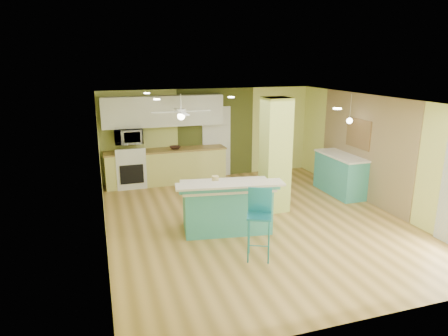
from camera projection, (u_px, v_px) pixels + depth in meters
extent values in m
cube|color=olive|center=(255.00, 221.00, 8.37)|extent=(6.00, 7.00, 0.01)
cube|color=white|center=(258.00, 100.00, 7.71)|extent=(6.00, 7.00, 0.01)
cube|color=#DFE67B|center=(209.00, 133.00, 11.26)|extent=(6.00, 0.01, 2.50)
cube|color=#DFE67B|center=(366.00, 232.00, 4.82)|extent=(6.00, 0.01, 2.50)
cube|color=#DFE67B|center=(101.00, 176.00, 7.16)|extent=(0.01, 7.00, 2.50)
cube|color=#DFE67B|center=(381.00, 153.00, 8.93)|extent=(0.01, 7.00, 2.50)
cube|color=#846B4B|center=(363.00, 147.00, 9.47)|extent=(0.02, 3.40, 2.50)
cube|color=#494F1F|center=(216.00, 133.00, 11.30)|extent=(2.20, 0.02, 2.50)
cube|color=white|center=(216.00, 142.00, 11.34)|extent=(0.82, 0.05, 2.00)
cube|color=#B7C65B|center=(275.00, 155.00, 8.69)|extent=(0.55, 0.55, 2.50)
cube|color=#D8D571|center=(166.00, 167.00, 10.81)|extent=(3.20, 0.60, 0.90)
cube|color=olive|center=(166.00, 150.00, 10.68)|extent=(3.25, 0.63, 0.04)
cube|color=white|center=(131.00, 170.00, 10.53)|extent=(0.76, 0.64, 0.90)
cube|color=black|center=(132.00, 174.00, 10.23)|extent=(0.59, 0.02, 0.50)
cube|color=white|center=(130.00, 152.00, 10.11)|extent=(0.76, 0.06, 0.18)
cube|color=white|center=(163.00, 111.00, 10.52)|extent=(3.20, 0.34, 0.80)
imported|color=white|center=(128.00, 136.00, 10.29)|extent=(0.70, 0.48, 0.39)
cylinder|color=white|center=(181.00, 103.00, 9.28)|extent=(0.03, 0.03, 0.40)
cylinder|color=white|center=(181.00, 111.00, 9.33)|extent=(0.24, 0.24, 0.10)
sphere|color=white|center=(181.00, 116.00, 9.36)|extent=(0.18, 0.18, 0.18)
cylinder|color=silver|center=(351.00, 107.00, 9.26)|extent=(0.01, 0.01, 0.62)
sphere|color=white|center=(350.00, 121.00, 9.34)|extent=(0.14, 0.14, 0.14)
cube|color=brown|center=(358.00, 134.00, 9.57)|extent=(0.03, 0.90, 0.70)
cube|color=teal|center=(227.00, 208.00, 7.85)|extent=(1.77, 1.07, 0.88)
cube|color=beige|center=(227.00, 186.00, 7.72)|extent=(1.88, 1.18, 0.05)
cube|color=teal|center=(230.00, 188.00, 7.33)|extent=(1.88, 0.41, 0.13)
cube|color=beige|center=(230.00, 185.00, 7.31)|extent=(2.04, 0.70, 0.04)
cylinder|color=teal|center=(248.00, 242.00, 6.54)|extent=(0.03, 0.03, 0.76)
cylinder|color=teal|center=(269.00, 243.00, 6.51)|extent=(0.03, 0.03, 0.76)
cylinder|color=teal|center=(249.00, 233.00, 6.87)|extent=(0.03, 0.03, 0.76)
cylinder|color=teal|center=(269.00, 234.00, 6.83)|extent=(0.03, 0.03, 0.76)
cube|color=teal|center=(259.00, 216.00, 6.58)|extent=(0.53, 0.53, 0.03)
cube|color=teal|center=(260.00, 200.00, 6.69)|extent=(0.38, 0.19, 0.42)
cube|color=teal|center=(340.00, 175.00, 9.98)|extent=(0.62, 1.49, 0.96)
cube|color=white|center=(342.00, 156.00, 9.85)|extent=(0.66, 1.55, 0.04)
imported|color=#331D15|center=(175.00, 148.00, 10.72)|extent=(0.32, 0.32, 0.07)
cylinder|color=gold|center=(215.00, 180.00, 7.79)|extent=(0.14, 0.14, 0.14)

